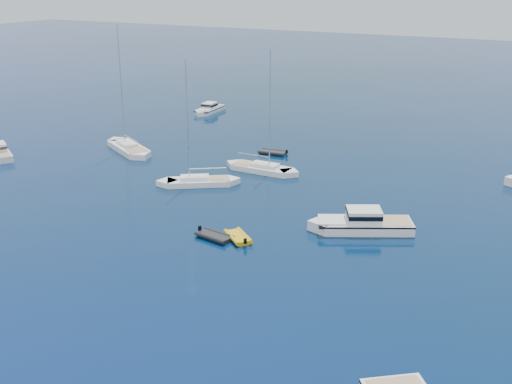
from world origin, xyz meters
TOP-DOWN VIEW (x-y plane):
  - ground at (0.00, 0.00)m, footprint 400.00×400.00m
  - motor_cruiser_centre at (8.77, 24.66)m, footprint 10.45×7.32m
  - motor_cruiser_horizon at (-29.51, 61.09)m, footprint 2.81×8.03m
  - sailboat_mid_l at (-11.23, 28.86)m, footprint 9.44×7.40m
  - sailboat_centre at (-7.24, 36.38)m, footprint 10.01×2.83m
  - sailboat_far_l at (-26.59, 36.27)m, footprint 11.20×8.22m
  - tender_yellow at (-0.15, 17.79)m, footprint 3.79×3.62m
  - tender_grey_near at (-2.05, 16.99)m, footprint 3.85×2.59m
  - tender_grey_far at (-9.36, 43.66)m, footprint 3.90×2.33m

SIDE VIEW (x-z plane):
  - ground at x=0.00m, z-range 0.00..0.00m
  - motor_cruiser_centre at x=8.77m, z-range -1.33..1.33m
  - motor_cruiser_horizon at x=-29.51m, z-range -1.04..1.04m
  - sailboat_mid_l at x=-11.23m, z-range -7.09..7.09m
  - sailboat_centre at x=-7.24m, z-range -7.32..7.32m
  - sailboat_far_l at x=-26.59m, z-range -8.28..8.28m
  - tender_yellow at x=-0.15m, z-range -0.47..0.47m
  - tender_grey_near at x=-2.05m, z-range -0.47..0.47m
  - tender_grey_far at x=-9.36m, z-range -0.47..0.47m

